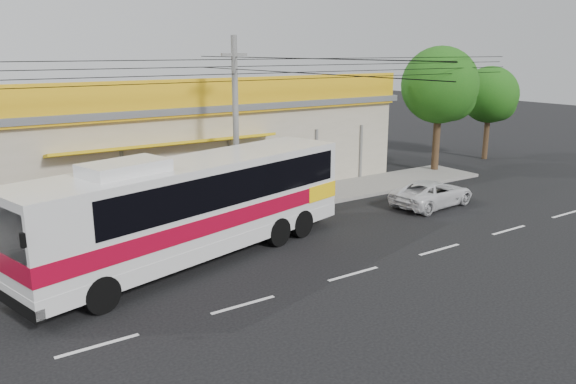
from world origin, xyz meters
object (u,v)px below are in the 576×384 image
tree_near (442,88)px  tree_far (491,97)px  white_car (432,193)px  coach_bus (199,201)px  utility_pole (235,69)px  motorbike_dark (102,227)px

tree_near → tree_far: bearing=9.5°
white_car → coach_bus: bearing=85.5°
utility_pole → tree_far: utility_pole is taller
motorbike_dark → utility_pole: bearing=-88.6°
coach_bus → motorbike_dark: size_ratio=7.76×
tree_near → motorbike_dark: bearing=-175.0°
white_car → utility_pole: 10.48m
utility_pole → coach_bus: bearing=-134.0°
utility_pole → white_car: bearing=-21.7°
coach_bus → tree_far: 24.15m
coach_bus → tree_near: size_ratio=1.74×
white_car → utility_pole: (-8.25, 3.29, 5.57)m
motorbike_dark → tree_far: size_ratio=0.27×
tree_near → coach_bus: bearing=-163.7°
coach_bus → motorbike_dark: bearing=109.8°
coach_bus → white_car: (11.58, 0.15, -1.42)m
coach_bus → motorbike_dark: 4.34m
white_car → tree_near: bearing=-55.2°
coach_bus → utility_pole: 6.33m
motorbike_dark → utility_pole: utility_pole is taller
motorbike_dark → white_car: (13.93, -3.22, -0.04)m
utility_pole → tree_far: bearing=7.6°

